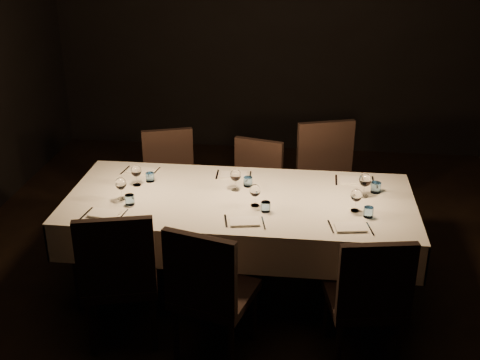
# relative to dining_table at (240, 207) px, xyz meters

# --- Properties ---
(room) EXTENTS (5.01, 6.01, 3.01)m
(room) POSITION_rel_dining_table_xyz_m (0.00, 0.00, 0.81)
(room) COLOR black
(room) RESTS_ON ground
(dining_table) EXTENTS (2.52, 1.12, 0.76)m
(dining_table) POSITION_rel_dining_table_xyz_m (0.00, 0.00, 0.00)
(dining_table) COLOR black
(dining_table) RESTS_ON ground
(chair_near_left) EXTENTS (0.58, 0.58, 1.00)m
(chair_near_left) POSITION_rel_dining_table_xyz_m (-0.70, -0.75, -0.14)
(chair_near_left) COLOR black
(chair_near_left) RESTS_ON ground
(place_setting_near_left) EXTENTS (0.31, 0.39, 0.17)m
(place_setting_near_left) POSITION_rel_dining_table_xyz_m (-0.84, -0.22, 0.14)
(place_setting_near_left) COLOR white
(place_setting_near_left) RESTS_ON dining_table
(chair_near_center) EXTENTS (0.57, 0.57, 0.97)m
(chair_near_center) POSITION_rel_dining_table_xyz_m (-0.10, -0.84, -0.15)
(chair_near_center) COLOR black
(chair_near_center) RESTS_ON ground
(place_setting_near_center) EXTENTS (0.31, 0.39, 0.16)m
(place_setting_near_center) POSITION_rel_dining_table_xyz_m (0.13, -0.22, 0.14)
(place_setting_near_center) COLOR white
(place_setting_near_center) RESTS_ON dining_table
(chair_near_right) EXTENTS (0.53, 0.53, 0.95)m
(chair_near_right) POSITION_rel_dining_table_xyz_m (0.88, -0.78, -0.17)
(chair_near_right) COLOR black
(chair_near_right) RESTS_ON ground
(place_setting_near_right) EXTENTS (0.31, 0.39, 0.17)m
(place_setting_near_right) POSITION_rel_dining_table_xyz_m (0.83, -0.22, 0.14)
(place_setting_near_right) COLOR white
(place_setting_near_right) RESTS_ON dining_table
(chair_far_left) EXTENTS (0.57, 0.57, 0.93)m
(chair_far_left) POSITION_rel_dining_table_xyz_m (-0.71, 0.83, -0.17)
(chair_far_left) COLOR black
(chair_far_left) RESTS_ON ground
(place_setting_far_left) EXTENTS (0.30, 0.39, 0.16)m
(place_setting_far_left) POSITION_rel_dining_table_xyz_m (-0.80, 0.22, 0.14)
(place_setting_far_left) COLOR white
(place_setting_far_left) RESTS_ON dining_table
(chair_far_center) EXTENTS (0.52, 0.52, 0.89)m
(chair_far_center) POSITION_rel_dining_table_xyz_m (0.04, 0.76, -0.19)
(chair_far_center) COLOR black
(chair_far_center) RESTS_ON ground
(place_setting_far_center) EXTENTS (0.31, 0.39, 0.17)m
(place_setting_far_center) POSITION_rel_dining_table_xyz_m (-0.04, 0.22, 0.14)
(place_setting_far_center) COLOR white
(place_setting_far_center) RESTS_ON dining_table
(chair_far_right) EXTENTS (0.63, 0.63, 1.04)m
(chair_far_right) POSITION_rel_dining_table_xyz_m (0.67, 0.85, -0.12)
(chair_far_right) COLOR black
(chair_far_right) RESTS_ON ground
(place_setting_far_right) EXTENTS (0.33, 0.40, 0.18)m
(place_setting_far_right) POSITION_rel_dining_table_xyz_m (0.90, 0.22, 0.15)
(place_setting_far_right) COLOR white
(place_setting_far_right) RESTS_ON dining_table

